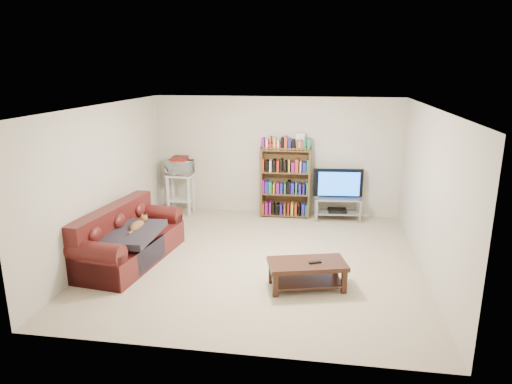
% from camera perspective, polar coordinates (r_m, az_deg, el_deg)
% --- Properties ---
extents(floor, '(5.00, 5.00, 0.00)m').
position_cam_1_polar(floor, '(7.34, 0.30, -8.40)').
color(floor, beige).
rests_on(floor, ground).
extents(ceiling, '(5.00, 5.00, 0.00)m').
position_cam_1_polar(ceiling, '(6.75, 0.33, 10.61)').
color(ceiling, white).
rests_on(ceiling, ground).
extents(wall_back, '(5.00, 0.00, 5.00)m').
position_cam_1_polar(wall_back, '(9.37, 2.56, 4.51)').
color(wall_back, beige).
rests_on(wall_back, ground).
extents(wall_front, '(5.00, 0.00, 5.00)m').
position_cam_1_polar(wall_front, '(4.61, -4.28, -7.06)').
color(wall_front, beige).
rests_on(wall_front, ground).
extents(wall_left, '(0.00, 5.00, 5.00)m').
position_cam_1_polar(wall_left, '(7.71, -18.40, 1.37)').
color(wall_left, beige).
rests_on(wall_left, ground).
extents(wall_right, '(0.00, 5.00, 5.00)m').
position_cam_1_polar(wall_right, '(7.04, 20.87, -0.13)').
color(wall_right, beige).
rests_on(wall_right, ground).
extents(sofa, '(1.12, 2.12, 0.87)m').
position_cam_1_polar(sofa, '(7.47, -15.89, -6.03)').
color(sofa, '#4D1513').
rests_on(sofa, floor).
extents(blanket, '(0.83, 1.05, 0.18)m').
position_cam_1_polar(blanket, '(7.20, -15.36, -5.04)').
color(blanket, '#29242D').
rests_on(blanket, sofa).
extents(cat, '(0.29, 0.58, 0.17)m').
position_cam_1_polar(cat, '(7.33, -14.66, -4.13)').
color(cat, brown).
rests_on(cat, sofa).
extents(coffee_table, '(1.16, 0.78, 0.38)m').
position_cam_1_polar(coffee_table, '(6.39, 6.39, -9.65)').
color(coffee_table, '#351C12').
rests_on(coffee_table, floor).
extents(remote, '(0.18, 0.11, 0.02)m').
position_cam_1_polar(remote, '(6.31, 7.38, -8.72)').
color(remote, black).
rests_on(remote, coffee_table).
extents(tv_stand, '(0.94, 0.49, 0.46)m').
position_cam_1_polar(tv_stand, '(9.24, 10.15, -1.56)').
color(tv_stand, '#999EA3').
rests_on(tv_stand, floor).
extents(television, '(0.99, 0.21, 0.57)m').
position_cam_1_polar(television, '(9.13, 10.27, 1.01)').
color(television, black).
rests_on(television, tv_stand).
extents(dvd_player, '(0.39, 0.29, 0.06)m').
position_cam_1_polar(dvd_player, '(9.27, 10.11, -2.27)').
color(dvd_player, black).
rests_on(dvd_player, tv_stand).
extents(bookshelf, '(1.00, 0.33, 1.44)m').
position_cam_1_polar(bookshelf, '(9.20, 3.70, 1.35)').
color(bookshelf, '#51381C').
rests_on(bookshelf, floor).
extents(shelf_clutter, '(0.73, 0.23, 0.28)m').
position_cam_1_polar(shelf_clutter, '(9.05, 4.41, 6.27)').
color(shelf_clutter, silver).
rests_on(shelf_clutter, bookshelf).
extents(microwave_stand, '(0.53, 0.40, 0.84)m').
position_cam_1_polar(microwave_stand, '(9.54, -9.39, 0.42)').
color(microwave_stand, silver).
rests_on(microwave_stand, floor).
extents(microwave, '(0.53, 0.37, 0.29)m').
position_cam_1_polar(microwave, '(9.43, -9.51, 3.04)').
color(microwave, silver).
rests_on(microwave, microwave_stand).
extents(game_boxes, '(0.31, 0.28, 0.05)m').
position_cam_1_polar(game_boxes, '(9.40, -9.55, 4.04)').
color(game_boxes, maroon).
rests_on(game_boxes, microwave).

